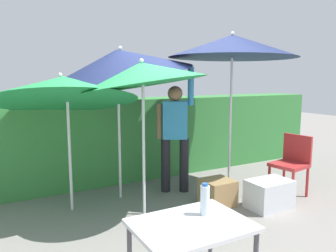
{
  "coord_description": "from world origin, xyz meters",
  "views": [
    {
      "loc": [
        -2.0,
        -3.34,
        1.71
      ],
      "look_at": [
        0.0,
        0.3,
        1.1
      ],
      "focal_mm": 34.78,
      "sensor_mm": 36.0,
      "label": 1
    }
  ],
  "objects": [
    {
      "name": "ground_plane",
      "position": [
        0.0,
        0.0,
        0.0
      ],
      "size": [
        24.0,
        24.0,
        0.0
      ],
      "primitive_type": "plane",
      "color": "gray"
    },
    {
      "name": "hedge_row",
      "position": [
        0.0,
        1.84,
        0.68
      ],
      "size": [
        8.0,
        0.7,
        1.37
      ],
      "primitive_type": "cube",
      "color": "#38843D",
      "rests_on": "ground_plane"
    },
    {
      "name": "umbrella_rainbow",
      "position": [
        -0.42,
        0.92,
        1.92
      ],
      "size": [
        2.03,
        2.0,
        2.33
      ],
      "color": "silver",
      "rests_on": "ground_plane"
    },
    {
      "name": "umbrella_orange",
      "position": [
        1.14,
        0.44,
        2.17
      ],
      "size": [
        1.87,
        1.87,
        2.38
      ],
      "color": "silver",
      "rests_on": "ground_plane"
    },
    {
      "name": "umbrella_yellow",
      "position": [
        -0.39,
        0.23,
        1.76
      ],
      "size": [
        1.56,
        1.54,
        2.06
      ],
      "color": "silver",
      "rests_on": "ground_plane"
    },
    {
      "name": "umbrella_navy",
      "position": [
        -1.18,
        0.84,
        1.58
      ],
      "size": [
        1.86,
        1.85,
        1.98
      ],
      "color": "silver",
      "rests_on": "ground_plane"
    },
    {
      "name": "person_vendor",
      "position": [
        0.4,
        0.81,
        0.93
      ],
      "size": [
        0.52,
        0.37,
        1.88
      ],
      "color": "black",
      "rests_on": "ground_plane"
    },
    {
      "name": "chair_plastic",
      "position": [
        1.81,
        -0.16,
        0.51
      ],
      "size": [
        0.5,
        0.5,
        0.89
      ],
      "color": "#B72D2D",
      "rests_on": "ground_plane"
    },
    {
      "name": "cooler_box",
      "position": [
        1.17,
        -0.36,
        0.19
      ],
      "size": [
        0.57,
        0.39,
        0.38
      ],
      "primitive_type": "cube",
      "color": "silver",
      "rests_on": "ground_plane"
    },
    {
      "name": "crate_cardboard",
      "position": [
        0.63,
        0.05,
        0.18
      ],
      "size": [
        0.4,
        0.39,
        0.35
      ],
      "primitive_type": "cube",
      "color": "#9E7A4C",
      "rests_on": "ground_plane"
    },
    {
      "name": "folding_table",
      "position": [
        -0.83,
        -1.55,
        0.63
      ],
      "size": [
        0.8,
        0.6,
        0.71
      ],
      "color": "#4C4C51",
      "rests_on": "ground_plane"
    },
    {
      "name": "bottle_water",
      "position": [
        -0.67,
        -1.48,
        0.83
      ],
      "size": [
        0.07,
        0.07,
        0.24
      ],
      "color": "silver",
      "rests_on": "folding_table"
    }
  ]
}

